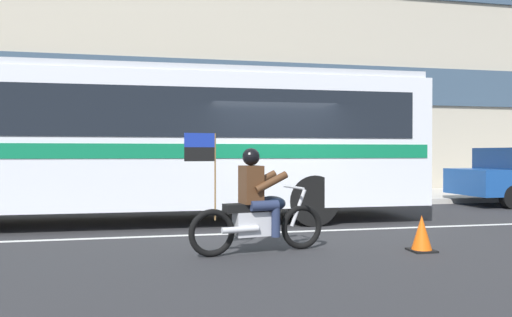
% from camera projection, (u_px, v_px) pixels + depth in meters
% --- Properties ---
extents(ground_plane, '(60.00, 60.00, 0.00)m').
position_uv_depth(ground_plane, '(275.00, 227.00, 9.46)').
color(ground_plane, '#2B2B2D').
extents(sidewalk_curb, '(28.00, 3.80, 0.15)m').
position_uv_depth(sidewalk_curb, '(236.00, 199.00, 14.45)').
color(sidewalk_curb, '#B7B2A8').
rests_on(sidewalk_curb, ground_plane).
extents(lane_center_stripe, '(26.60, 0.14, 0.01)m').
position_uv_depth(lane_center_stripe, '(283.00, 232.00, 8.87)').
color(lane_center_stripe, silver).
rests_on(lane_center_stripe, ground_plane).
extents(office_building_facade, '(28.00, 0.89, 11.41)m').
position_uv_depth(office_building_facade, '(225.00, 34.00, 16.63)').
color(office_building_facade, '#B2A893').
rests_on(office_building_facade, ground_plane).
extents(transit_bus, '(11.60, 2.75, 3.22)m').
position_uv_depth(transit_bus, '(154.00, 135.00, 10.13)').
color(transit_bus, silver).
rests_on(transit_bus, ground_plane).
extents(motorcycle_with_rider, '(2.17, 0.74, 1.78)m').
position_uv_depth(motorcycle_with_rider, '(257.00, 208.00, 7.01)').
color(motorcycle_with_rider, black).
rests_on(motorcycle_with_rider, ground_plane).
extents(fire_hydrant, '(0.22, 0.30, 0.75)m').
position_uv_depth(fire_hydrant, '(303.00, 186.00, 13.86)').
color(fire_hydrant, red).
rests_on(fire_hydrant, sidewalk_curb).
extents(traffic_cone, '(0.36, 0.36, 0.55)m').
position_uv_depth(traffic_cone, '(422.00, 234.00, 7.14)').
color(traffic_cone, '#EA590F').
rests_on(traffic_cone, ground_plane).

